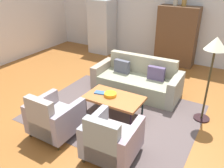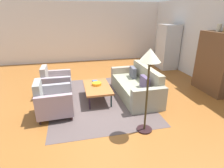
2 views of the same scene
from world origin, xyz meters
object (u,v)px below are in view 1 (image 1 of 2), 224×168
object	(u,v)px
couch	(138,81)
refrigerator	(102,27)
cabinet	(177,36)
coffee_table	(114,99)
vase_round	(184,3)
vase_tall	(176,2)
book_stack	(101,93)
armchair_left	(53,119)
floor_lamp	(215,52)
armchair_right	(110,141)
fruit_bowl	(110,95)

from	to	relation	value
couch	refrigerator	distance (m)	3.39
cabinet	refrigerator	bearing A→B (deg)	-177.75
coffee_table	vase_round	size ratio (longest dim) A/B	5.85
coffee_table	cabinet	world-z (taller)	cabinet
vase_tall	coffee_table	bearing A→B (deg)	-90.89
couch	vase_tall	size ratio (longest dim) A/B	10.31
couch	book_stack	xyz separation A→B (m)	(-0.32, -1.18, 0.13)
couch	armchair_left	distance (m)	2.43
book_stack	cabinet	world-z (taller)	cabinet
cabinet	floor_lamp	xyz separation A→B (m)	(1.45, -2.80, 0.54)
armchair_left	armchair_right	xyz separation A→B (m)	(1.20, 0.00, 0.00)
cabinet	vase_tall	world-z (taller)	vase_tall
couch	vase_tall	world-z (taller)	vase_tall
armchair_left	refrigerator	xyz separation A→B (m)	(-1.86, 4.61, 0.58)
couch	fruit_bowl	world-z (taller)	couch
fruit_bowl	floor_lamp	xyz separation A→B (m)	(1.74, 0.74, 1.01)
vase_round	cabinet	bearing A→B (deg)	177.29
fruit_bowl	cabinet	size ratio (longest dim) A/B	0.15
armchair_left	armchair_right	bearing A→B (deg)	0.87
couch	coffee_table	size ratio (longest dim) A/B	1.77
cabinet	refrigerator	size ratio (longest dim) A/B	0.97
coffee_table	cabinet	size ratio (longest dim) A/B	0.67
coffee_table	book_stack	size ratio (longest dim) A/B	4.09
armchair_right	cabinet	xyz separation A→B (m)	(-0.40, 4.71, 0.56)
vase_tall	armchair_right	bearing A→B (deg)	-83.36
couch	book_stack	world-z (taller)	couch
vase_tall	floor_lamp	size ratio (longest dim) A/B	0.12
couch	vase_tall	xyz separation A→B (m)	(0.06, 2.35, 1.61)
couch	armchair_left	xyz separation A→B (m)	(-0.60, -2.35, 0.06)
armchair_left	fruit_bowl	bearing A→B (deg)	67.11
refrigerator	floor_lamp	world-z (taller)	refrigerator
floor_lamp	couch	bearing A→B (deg)	164.97
refrigerator	couch	bearing A→B (deg)	-42.56
couch	floor_lamp	distance (m)	2.07
vase_tall	fruit_bowl	bearing A→B (deg)	-92.31
coffee_table	armchair_right	xyz separation A→B (m)	(0.60, -1.17, -0.02)
fruit_bowl	floor_lamp	size ratio (longest dim) A/B	0.15
cabinet	armchair_right	bearing A→B (deg)	-85.17
armchair_left	vase_tall	distance (m)	5.00
armchair_right	book_stack	distance (m)	1.49
armchair_right	floor_lamp	world-z (taller)	floor_lamp
armchair_left	fruit_bowl	world-z (taller)	armchair_left
couch	armchair_left	bearing A→B (deg)	74.46
book_stack	cabinet	xyz separation A→B (m)	(0.53, 3.54, 0.48)
fruit_bowl	vase_tall	bearing A→B (deg)	87.69
couch	coffee_table	xyz separation A→B (m)	(0.00, -1.19, 0.08)
armchair_left	vase_tall	xyz separation A→B (m)	(0.66, 4.71, 1.56)
fruit_bowl	vase_round	bearing A→B (deg)	83.67
couch	vase_round	size ratio (longest dim) A/B	10.33
vase_tall	refrigerator	size ratio (longest dim) A/B	0.11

